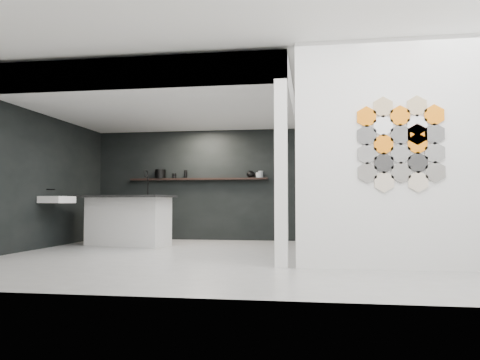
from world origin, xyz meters
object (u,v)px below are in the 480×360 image
glass_bowl (259,175)px  kettle (251,174)px  glass_vase (261,174)px  bottle_dark (186,174)px  wall_basin (57,200)px  kitchen_island (128,220)px  utensil_cup (174,176)px  stockpot (160,174)px  partition_panel (397,153)px

glass_bowl → kettle: bearing=180.0°
glass_vase → bottle_dark: (-1.62, 0.00, 0.02)m
wall_basin → kitchen_island: bearing=31.3°
wall_basin → glass_bowl: (3.36, 2.07, 0.52)m
glass_vase → kettle: bearing=180.0°
kettle → utensil_cup: size_ratio=1.64×
kitchen_island → glass_vase: glass_vase is taller
bottle_dark → kettle: bearing=0.0°
kettle → glass_vase: 0.21m
glass_vase → wall_basin: bearing=-148.7°
glass_vase → kitchen_island: bearing=-148.7°
stockpot → glass_bowl: bearing=0.0°
kettle → glass_bowl: (0.18, 0.00, -0.02)m
glass_bowl → bottle_dark: bearing=180.0°
kitchen_island → partition_panel: bearing=-15.5°
stockpot → glass_vase: size_ratio=1.66×
kettle → bottle_dark: bottle_dark is taller
glass_vase → utensil_cup: glass_vase is taller
wall_basin → glass_vase: (3.39, 2.07, 0.54)m
glass_bowl → utensil_cup: (-1.85, 0.00, -0.00)m
kitchen_island → stockpot: size_ratio=8.17×
partition_panel → glass_vase: bearing=118.2°
wall_basin → bottle_dark: 2.77m
partition_panel → kitchen_island: bearing=151.1°
glass_bowl → glass_vase: (0.03, 0.00, 0.02)m
partition_panel → stockpot: size_ratio=12.08×
partition_panel → wall_basin: 5.78m
wall_basin → kettle: kettle is taller
partition_panel → glass_bowl: bearing=118.6°
glass_vase → partition_panel: bearing=-61.8°
wall_basin → bottle_dark: (1.77, 2.07, 0.56)m
partition_panel → utensil_cup: 5.53m
kitchen_island → glass_bowl: (2.31, 1.42, 0.89)m
utensil_cup → partition_panel: bearing=-44.4°
partition_panel → kitchen_island: size_ratio=1.48×
kitchen_island → glass_vase: bearing=44.8°
partition_panel → glass_vase: partition_panel is taller
stockpot → glass_bowl: 2.16m
kettle → glass_vase: size_ratio=1.21×
kettle → glass_bowl: kettle is taller
wall_basin → stockpot: bearing=59.8°
bottle_dark → utensil_cup: 0.26m
kettle → kitchen_island: bearing=-129.8°
wall_basin → utensil_cup: utensil_cup is taller
wall_basin → kettle: 3.83m
partition_panel → kettle: 4.49m
glass_vase → utensil_cup: (-1.88, 0.00, -0.02)m
stockpot → glass_bowl: (2.16, 0.00, -0.04)m
wall_basin → glass_bowl: glass_bowl is taller
wall_basin → bottle_dark: size_ratio=3.50×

